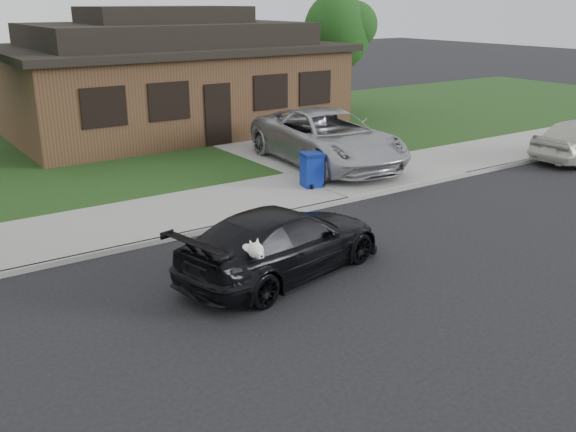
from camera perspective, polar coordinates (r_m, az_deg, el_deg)
ground at (r=12.02m, az=2.18°, el=-5.88°), size 120.00×120.00×0.00m
sidewalk at (r=16.02m, az=-8.50°, el=0.50°), size 60.00×3.00×0.12m
curb at (r=14.75m, az=-5.92°, el=-0.99°), size 60.00×0.12×0.12m
lawn at (r=23.26m, az=-17.30°, el=5.56°), size 60.00×13.00×0.13m
driveway at (r=23.10m, az=-0.59°, el=6.33°), size 4.50×13.00×0.14m
sedan at (r=12.13m, az=-0.53°, el=-2.31°), size 4.77×2.77×1.30m
minivan at (r=19.93m, az=3.52°, el=6.96°), size 3.35×6.23×1.66m
recycling_bin at (r=17.60m, az=2.13°, el=4.16°), size 0.68×0.68×0.94m
house at (r=26.16m, az=-10.60°, el=12.05°), size 12.60×8.60×4.65m
tree_1 at (r=29.79m, az=4.71°, el=16.11°), size 3.15×3.00×5.25m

